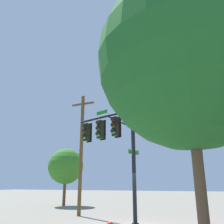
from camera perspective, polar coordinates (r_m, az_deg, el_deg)
name	(u,v)px	position (r m, az deg, el deg)	size (l,w,h in m)	color
signal_pole_assembly	(109,137)	(13.66, -0.61, -6.07)	(4.10, 2.04, 6.31)	black
utility_pole	(81,149)	(16.84, -7.40, -8.89)	(1.80, 0.26, 8.22)	brown
tree_near	(187,61)	(6.58, 17.64, 11.70)	(4.65, 4.65, 7.39)	brown
tree_mid	(66,166)	(24.28, -11.05, -12.65)	(3.41, 3.41, 5.36)	brown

